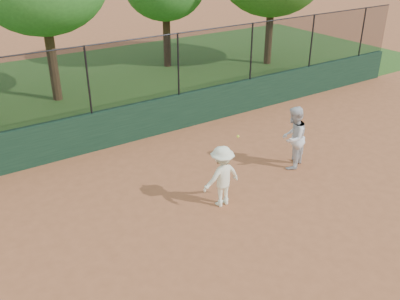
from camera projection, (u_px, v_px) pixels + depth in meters
ground at (226, 249)px, 9.41m from camera, size 80.00×80.00×0.00m
back_wall at (109, 128)px, 13.61m from camera, size 26.00×0.20×1.20m
grass_strip at (52, 93)px, 18.35m from camera, size 36.00×12.00×0.01m
player_second at (293, 138)px, 12.27m from camera, size 1.09×1.00×1.79m
player_main at (222, 176)px, 10.60m from camera, size 1.01×0.60×1.85m
fence_assembly at (103, 76)px, 12.87m from camera, size 26.00×0.06×2.00m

